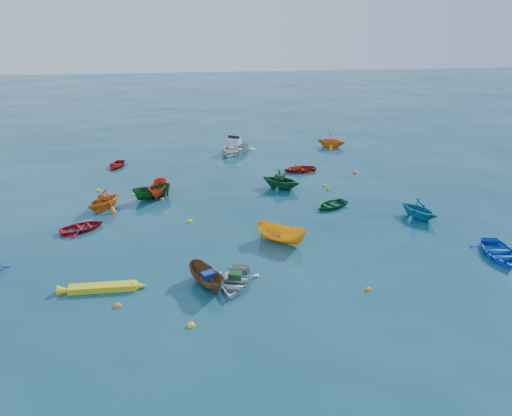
{
  "coord_description": "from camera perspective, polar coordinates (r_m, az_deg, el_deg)",
  "views": [
    {
      "loc": [
        -3.75,
        -25.97,
        13.3
      ],
      "look_at": [
        0.0,
        5.0,
        0.4
      ],
      "focal_mm": 35.0,
      "sensor_mm": 36.0,
      "label": 1
    }
  ],
  "objects": [
    {
      "name": "dinghy_orange_far",
      "position": [
        50.43,
        8.57,
        6.92
      ],
      "size": [
        3.52,
        3.32,
        1.47
      ],
      "primitive_type": "imported",
      "rotation": [
        0.0,
        0.0,
        1.17
      ],
      "color": "orange",
      "rests_on": "ground"
    },
    {
      "name": "dinghy_red_far",
      "position": [
        45.34,
        -15.63,
        4.56
      ],
      "size": [
        2.22,
        2.81,
        0.53
      ],
      "primitive_type": "imported",
      "rotation": [
        0.0,
        0.0,
        -0.17
      ],
      "color": "#AF160E",
      "rests_on": "ground"
    },
    {
      "name": "sampan_orange_n",
      "position": [
        37.73,
        -11.01,
        1.39
      ],
      "size": [
        1.54,
        3.11,
        1.15
      ],
      "primitive_type": "imported",
      "rotation": [
        0.0,
        0.0,
        -0.15
      ],
      "color": "red",
      "rests_on": "ground"
    },
    {
      "name": "dinghy_blue_se",
      "position": [
        31.48,
        25.91,
        -4.97
      ],
      "size": [
        3.02,
        3.79,
        0.7
      ],
      "primitive_type": "imported",
      "rotation": [
        0.0,
        0.0,
        -0.19
      ],
      "color": "blue",
      "rests_on": "ground"
    },
    {
      "name": "ground",
      "position": [
        29.42,
        1.17,
        -4.42
      ],
      "size": [
        160.0,
        160.0,
        0.0
      ],
      "primitive_type": "plane",
      "color": "#0A3B4B",
      "rests_on": "ground"
    },
    {
      "name": "sampan_yellow_mid",
      "position": [
        29.97,
        2.88,
        -3.91
      ],
      "size": [
        3.32,
        2.91,
        1.25
      ],
      "primitive_type": "imported",
      "rotation": [
        0.0,
        0.0,
        0.93
      ],
      "color": "#FCB016",
      "rests_on": "ground"
    },
    {
      "name": "tarp_green_a",
      "position": [
        25.51,
        -2.39,
        -7.7
      ],
      "size": [
        0.77,
        0.66,
        0.32
      ],
      "primitive_type": "cube",
      "rotation": [
        0.0,
        0.0,
        -0.26
      ],
      "color": "#11451A",
      "rests_on": "dinghy_white_near"
    },
    {
      "name": "dinghy_red_nw",
      "position": [
        33.34,
        -19.2,
        -2.38
      ],
      "size": [
        3.33,
        3.01,
        0.57
      ],
      "primitive_type": "imported",
      "rotation": [
        0.0,
        0.0,
        2.06
      ],
      "color": "#B70F16",
      "rests_on": "ground"
    },
    {
      "name": "tarp_blue_a",
      "position": [
        25.19,
        -5.5,
        -7.63
      ],
      "size": [
        0.77,
        0.7,
        0.3
      ],
      "primitive_type": "cube",
      "rotation": [
        0.0,
        0.0,
        0.46
      ],
      "color": "navy",
      "rests_on": "sampan_brown_mid"
    },
    {
      "name": "buoy_ye_a",
      "position": [
        22.92,
        -7.43,
        -13.23
      ],
      "size": [
        0.37,
        0.37,
        0.37
      ],
      "primitive_type": "sphere",
      "color": "yellow",
      "rests_on": "ground"
    },
    {
      "name": "buoy_ye_b",
      "position": [
        38.25,
        -13.87,
        1.44
      ],
      "size": [
        0.29,
        0.29,
        0.29
      ],
      "primitive_type": "sphere",
      "color": "yellow",
      "rests_on": "ground"
    },
    {
      "name": "motorboat_white",
      "position": [
        48.05,
        -2.53,
        6.38
      ],
      "size": [
        4.95,
        5.47,
        1.53
      ],
      "primitive_type": "imported",
      "rotation": [
        0.0,
        0.0,
        -0.49
      ],
      "color": "silver",
      "rests_on": "ground"
    },
    {
      "name": "sampan_green_far",
      "position": [
        37.25,
        -11.73,
        1.06
      ],
      "size": [
        3.11,
        2.28,
        1.13
      ],
      "primitive_type": "imported",
      "rotation": [
        0.0,
        0.0,
        -1.11
      ],
      "color": "#12511B",
      "rests_on": "ground"
    },
    {
      "name": "dinghy_green_e",
      "position": [
        35.36,
        8.58,
        0.11
      ],
      "size": [
        3.18,
        2.92,
        0.54
      ],
      "primitive_type": "imported",
      "rotation": [
        0.0,
        0.0,
        -1.04
      ],
      "color": "#135524",
      "rests_on": "ground"
    },
    {
      "name": "sampan_brown_mid",
      "position": [
        25.67,
        -5.6,
        -8.86
      ],
      "size": [
        2.27,
        3.07,
        1.12
      ],
      "primitive_type": "imported",
      "rotation": [
        0.0,
        0.0,
        0.46
      ],
      "color": "brown",
      "rests_on": "ground"
    },
    {
      "name": "buoy_or_b",
      "position": [
        25.85,
        12.7,
        -9.12
      ],
      "size": [
        0.31,
        0.31,
        0.31
      ],
      "primitive_type": "sphere",
      "color": "orange",
      "rests_on": "ground"
    },
    {
      "name": "buoy_or_e",
      "position": [
        42.79,
        11.25,
        3.91
      ],
      "size": [
        0.35,
        0.35,
        0.35
      ],
      "primitive_type": "sphere",
      "color": "#FF580D",
      "rests_on": "ground"
    },
    {
      "name": "tarp_green_b",
      "position": [
        38.22,
        2.77,
        3.64
      ],
      "size": [
        0.88,
        0.93,
        0.36
      ],
      "primitive_type": "cube",
      "rotation": [
        0.0,
        0.0,
        0.98
      ],
      "color": "#104216",
      "rests_on": "dinghy_green_n"
    },
    {
      "name": "buoy_or_d",
      "position": [
        38.54,
        8.22,
        2.04
      ],
      "size": [
        0.29,
        0.29,
        0.29
      ],
      "primitive_type": "sphere",
      "color": "orange",
      "rests_on": "ground"
    },
    {
      "name": "buoy_ye_c",
      "position": [
        32.92,
        -7.56,
        -1.57
      ],
      "size": [
        0.35,
        0.35,
        0.35
      ],
      "primitive_type": "sphere",
      "color": "yellow",
      "rests_on": "ground"
    },
    {
      "name": "tarp_orange_b",
      "position": [
        42.52,
        4.85,
        4.77
      ],
      "size": [
        0.48,
        0.61,
        0.28
      ],
      "primitive_type": "cube",
      "rotation": [
        0.0,
        0.0,
        -1.49
      ],
      "color": "#C24713",
      "rests_on": "dinghy_red_ne"
    },
    {
      "name": "dinghy_white_near",
      "position": [
        25.68,
        -2.41,
        -8.75
      ],
      "size": [
        2.97,
        3.6,
        0.65
      ],
      "primitive_type": "imported",
      "rotation": [
        0.0,
        0.0,
        -0.26
      ],
      "color": "silver",
      "rests_on": "ground"
    },
    {
      "name": "dinghy_orange_w",
      "position": [
        36.2,
        -16.86,
        -0.11
      ],
      "size": [
        3.74,
        3.83,
        1.53
      ],
      "primitive_type": "imported",
      "rotation": [
        0.0,
        0.0,
        -0.62
      ],
      "color": "orange",
      "rests_on": "ground"
    },
    {
      "name": "tarp_orange_a",
      "position": [
        35.9,
        -16.97,
        1.27
      ],
      "size": [
        0.76,
        0.73,
        0.3
      ],
      "primitive_type": "cube",
      "rotation": [
        0.0,
        0.0,
        -0.62
      ],
      "color": "#C34214",
      "rests_on": "dinghy_orange_w"
    },
    {
      "name": "dinghy_red_ne",
      "position": [
        42.68,
        4.96,
        4.22
      ],
      "size": [
        2.96,
        2.23,
        0.58
      ],
      "primitive_type": "imported",
      "rotation": [
        0.0,
        0.0,
        -1.49
      ],
      "color": "#A8160E",
      "rests_on": "ground"
    },
    {
      "name": "dinghy_cyan_se",
      "position": [
        34.92,
        18.0,
        -1.09
      ],
      "size": [
        3.46,
        3.62,
        1.48
      ],
      "primitive_type": "imported",
      "rotation": [
        0.0,
        0.0,
        0.49
      ],
      "color": "teal",
      "rests_on": "ground"
    },
    {
      "name": "buoy_or_a",
      "position": [
        24.88,
        -15.51,
        -10.77
      ],
      "size": [
        0.35,
        0.35,
        0.35
      ],
      "primitive_type": "sphere",
      "color": "orange",
      "rests_on": "ground"
    },
    {
      "name": "buoy_or_c",
      "position": [
        36.95,
        -10.7,
        0.96
      ],
      "size": [
        0.3,
        0.3,
        0.3
      ],
      "primitive_type": "sphere",
      "color": "#D6660B",
      "rests_on": "ground"
    },
    {
      "name": "dinghy_green_n",
      "position": [
        38.51,
        2.88,
        2.23
      ],
      "size": [
        4.0,
        3.88,
        1.61
      ],
      "primitive_type": "imported",
      "rotation": [
        0.0,
        0.0,
        0.98
      ],
      "color": "#135527",
      "rests_on": "ground"
    },
    {
      "name": "kayak_yellow",
      "position": [
        26.34,
        -17.06,
        -8.97
      ],
      "size": [
        4.04,
        0.62,
        0.41
      ],
      "primitive_type": null,
      "rotation": [
        0.0,
        0.0,
        1.57
      ],
      "color": "yellow",
      "rests_on": "ground"
    },
    {
      "name": "buoy_ye_e",
      "position": [
        39.44,
        7.86,
        2.54
      ],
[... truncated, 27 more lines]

